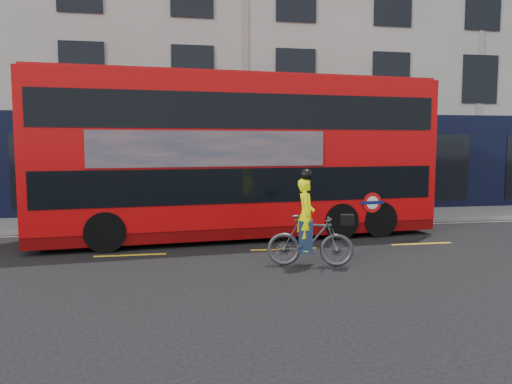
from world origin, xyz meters
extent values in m
plane|color=black|center=(0.00, 0.00, 0.00)|extent=(120.00, 120.00, 0.00)
cube|color=gray|center=(0.00, 6.50, 0.06)|extent=(60.00, 3.00, 0.12)
cube|color=gray|center=(0.00, 5.00, 0.07)|extent=(60.00, 0.12, 0.13)
cube|color=#B8B5AD|center=(0.00, 13.00, 7.50)|extent=(50.00, 10.00, 15.00)
cube|color=black|center=(0.00, 7.98, 2.00)|extent=(50.00, 0.08, 4.00)
cube|color=silver|center=(0.00, 4.70, 0.00)|extent=(58.00, 0.10, 0.01)
cube|color=red|center=(-0.92, 3.55, 2.60)|extent=(12.01, 3.76, 4.24)
cube|color=#630305|center=(-0.92, 3.55, 0.32)|extent=(12.00, 3.71, 0.32)
cube|color=black|center=(-0.92, 3.55, 1.66)|extent=(11.54, 3.76, 0.97)
cube|color=black|center=(-0.92, 3.55, 3.70)|extent=(11.54, 3.76, 0.97)
cube|color=#A30B0D|center=(-0.92, 3.55, 4.75)|extent=(11.76, 3.63, 0.09)
cube|color=black|center=(4.98, 4.10, 1.66)|extent=(0.26, 2.41, 0.97)
cube|color=black|center=(4.98, 4.10, 3.70)|extent=(0.26, 2.41, 0.97)
cube|color=black|center=(-6.82, 3.01, 1.66)|extent=(0.26, 2.41, 0.97)
cube|color=#9B6C6B|center=(-1.86, 2.09, 2.68)|extent=(6.42, 0.63, 0.97)
cylinder|color=red|center=(2.95, 2.53, 1.07)|extent=(0.60, 0.08, 0.60)
cylinder|color=white|center=(2.95, 2.53, 1.07)|extent=(0.39, 0.06, 0.39)
cube|color=#0C1459|center=(2.95, 2.52, 1.07)|extent=(0.75, 0.09, 0.10)
cylinder|color=black|center=(3.14, 3.93, 0.54)|extent=(1.32, 2.82, 1.07)
cylinder|color=black|center=(1.86, 3.81, 0.54)|extent=(1.32, 2.82, 1.07)
cylinder|color=black|center=(-4.77, 3.20, 0.54)|extent=(1.32, 2.82, 1.07)
imported|color=#47494C|center=(0.17, -0.38, 0.60)|extent=(2.06, 1.06, 1.19)
imported|color=#EFFE05|center=(0.07, -0.35, 1.20)|extent=(0.54, 0.69, 1.66)
cube|color=black|center=(0.98, -0.60, 1.10)|extent=(0.35, 0.31, 0.23)
cube|color=#1A2845|center=(0.07, -0.35, 0.69)|extent=(0.42, 0.48, 0.75)
sphere|color=black|center=(0.07, -0.35, 2.11)|extent=(0.28, 0.28, 0.28)
camera|label=1|loc=(-3.09, -11.29, 2.84)|focal=35.00mm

